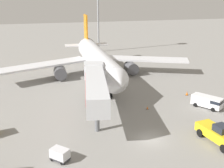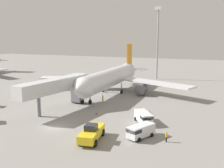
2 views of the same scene
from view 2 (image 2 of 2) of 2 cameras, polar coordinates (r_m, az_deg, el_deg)
The scene contains 11 objects.
ground_plane at distance 48.02m, azimuth -11.97°, elevation -9.06°, with size 300.00×300.00×0.00m, color gray.
airplane_at_gate at distance 73.47m, azimuth -0.09°, elevation 1.36°, with size 45.21×39.93×13.17m.
jet_bridge at distance 57.75m, azimuth -11.46°, elevation -0.45°, with size 6.08×19.77×6.94m.
pushback_tug at distance 41.18m, azimuth -4.36°, elevation -10.35°, with size 3.56×7.17×2.67m.
service_van_rear_left at distance 49.24m, azimuth 6.81°, elevation -6.99°, with size 4.55×5.36×2.01m.
service_van_rear_right at distance 42.32m, azimuth 6.05°, elevation -9.87°, with size 3.83×5.14×2.04m.
ground_crew_worker_foreground at distance 64.56m, azimuth -1.98°, elevation -2.99°, with size 0.35×0.35×1.72m.
ground_crew_worker_midground at distance 41.49m, azimuth 11.53°, elevation -10.92°, with size 0.42×0.42×1.62m.
safety_cone_alpha at distance 54.57m, azimuth -3.30°, elevation -6.20°, with size 0.34×0.34×0.52m.
safety_cone_bravo at distance 55.51m, azimuth 8.04°, elevation -5.88°, with size 0.49×0.49×0.74m.
apron_light_mast at distance 98.55m, azimuth 9.79°, elevation 11.36°, with size 2.40×2.40×25.75m.
Camera 2 is at (25.70, -37.41, 15.69)m, focal length 42.82 mm.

